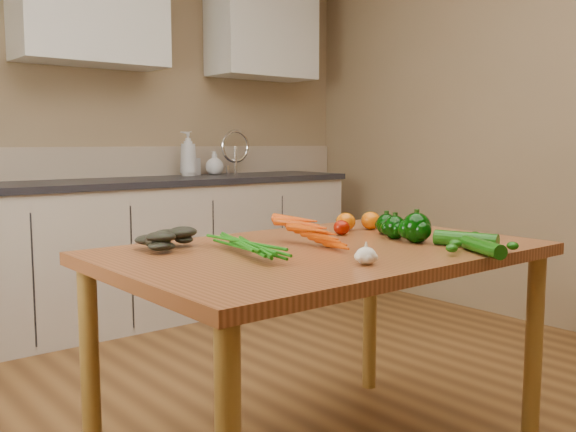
# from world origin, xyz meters

# --- Properties ---
(room) EXTENTS (4.04, 5.04, 2.64)m
(room) POSITION_xyz_m (0.00, 0.17, 1.25)
(room) COLOR brown
(room) RESTS_ON ground
(counter_run) EXTENTS (2.84, 0.64, 1.14)m
(counter_run) POSITION_xyz_m (0.21, 2.19, 0.46)
(counter_run) COLOR #BAAC9B
(counter_run) RESTS_ON ground
(upper_cabinets) EXTENTS (2.15, 0.35, 0.70)m
(upper_cabinets) POSITION_xyz_m (0.51, 2.32, 1.95)
(upper_cabinets) COLOR silver
(upper_cabinets) RESTS_ON room
(table) EXTENTS (1.45, 0.94, 0.78)m
(table) POSITION_xyz_m (-0.25, 0.06, 0.69)
(table) COLOR #95522B
(table) RESTS_ON ground
(soap_bottle_a) EXTENTS (0.13, 0.12, 0.30)m
(soap_bottle_a) POSITION_xyz_m (0.56, 2.31, 1.05)
(soap_bottle_a) COLOR silver
(soap_bottle_a) RESTS_ON counter_run
(soap_bottle_b) EXTENTS (0.11, 0.11, 0.18)m
(soap_bottle_b) POSITION_xyz_m (0.62, 2.35, 0.99)
(soap_bottle_b) COLOR silver
(soap_bottle_b) RESTS_ON counter_run
(soap_bottle_c) EXTENTS (0.16, 0.16, 0.16)m
(soap_bottle_c) POSITION_xyz_m (0.78, 2.34, 0.98)
(soap_bottle_c) COLOR silver
(soap_bottle_c) RESTS_ON counter_run
(carrot_bunch) EXTENTS (0.27, 0.21, 0.07)m
(carrot_bunch) POSITION_xyz_m (-0.35, 0.10, 0.81)
(carrot_bunch) COLOR #E34B05
(carrot_bunch) RESTS_ON table
(leafy_greens) EXTENTS (0.21, 0.19, 0.10)m
(leafy_greens) POSITION_xyz_m (-0.67, 0.34, 0.83)
(leafy_greens) COLOR black
(leafy_greens) RESTS_ON table
(garlic_bulb) EXTENTS (0.06, 0.06, 0.05)m
(garlic_bulb) POSITION_xyz_m (-0.36, -0.25, 0.80)
(garlic_bulb) COLOR white
(garlic_bulb) RESTS_ON table
(pepper_a) EXTENTS (0.08, 0.08, 0.08)m
(pepper_a) POSITION_xyz_m (0.08, 0.03, 0.82)
(pepper_a) COLOR black
(pepper_a) RESTS_ON table
(pepper_b) EXTENTS (0.08, 0.08, 0.08)m
(pepper_b) POSITION_xyz_m (0.14, 0.13, 0.82)
(pepper_b) COLOR black
(pepper_b) RESTS_ON table
(pepper_c) EXTENTS (0.11, 0.11, 0.11)m
(pepper_c) POSITION_xyz_m (0.07, -0.08, 0.83)
(pepper_c) COLOR black
(pepper_c) RESTS_ON table
(tomato_a) EXTENTS (0.06, 0.06, 0.06)m
(tomato_a) POSITION_xyz_m (-0.00, 0.22, 0.81)
(tomato_a) COLOR #921102
(tomato_a) RESTS_ON table
(tomato_b) EXTENTS (0.08, 0.08, 0.07)m
(tomato_b) POSITION_xyz_m (0.09, 0.30, 0.81)
(tomato_b) COLOR #DC6105
(tomato_b) RESTS_ON table
(tomato_c) EXTENTS (0.08, 0.08, 0.07)m
(tomato_c) POSITION_xyz_m (0.20, 0.26, 0.81)
(tomato_c) COLOR #DC6105
(tomato_c) RESTS_ON table
(zucchini_a) EXTENTS (0.12, 0.22, 0.05)m
(zucchini_a) POSITION_xyz_m (0.12, -0.25, 0.80)
(zucchini_a) COLOR #0D4907
(zucchini_a) RESTS_ON table
(zucchini_b) EXTENTS (0.14, 0.21, 0.05)m
(zucchini_b) POSITION_xyz_m (0.04, -0.37, 0.80)
(zucchini_b) COLOR #0D4907
(zucchini_b) RESTS_ON table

